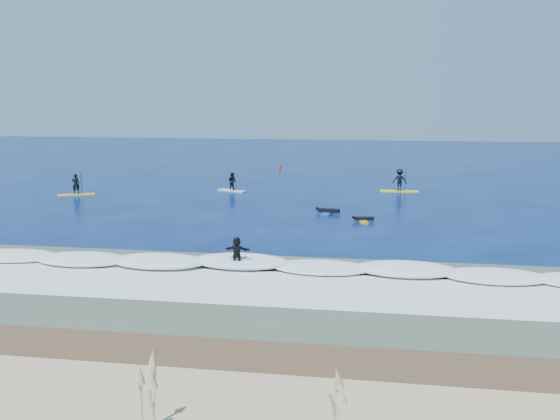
% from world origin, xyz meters
% --- Properties ---
extents(ground, '(160.00, 160.00, 0.00)m').
position_xyz_m(ground, '(0.00, 0.00, 0.00)').
color(ground, '#031143').
rests_on(ground, ground).
extents(wet_sand_strip, '(90.00, 5.00, 0.08)m').
position_xyz_m(wet_sand_strip, '(0.00, -21.50, 0.00)').
color(wet_sand_strip, '#453520').
rests_on(wet_sand_strip, ground).
extents(shallow_water, '(90.00, 13.00, 0.01)m').
position_xyz_m(shallow_water, '(0.00, -14.00, 0.01)').
color(shallow_water, '#394F3F').
rests_on(shallow_water, ground).
extents(breaking_wave, '(40.00, 6.00, 0.30)m').
position_xyz_m(breaking_wave, '(0.00, -10.00, 0.00)').
color(breaking_wave, white).
rests_on(breaking_wave, ground).
extents(whitewater, '(34.00, 5.00, 0.02)m').
position_xyz_m(whitewater, '(0.00, -13.00, 0.00)').
color(whitewater, silver).
rests_on(whitewater, ground).
extents(dune_grass, '(40.00, 4.00, 1.70)m').
position_xyz_m(dune_grass, '(0.00, -27.00, 1.85)').
color(dune_grass, '#CFBE7F').
rests_on(dune_grass, dune).
extents(sup_paddler_left, '(3.04, 2.03, 2.12)m').
position_xyz_m(sup_paddler_left, '(-17.51, 9.75, 0.66)').
color(sup_paddler_left, yellow).
rests_on(sup_paddler_left, ground).
extents(sup_paddler_center, '(2.73, 1.68, 1.89)m').
position_xyz_m(sup_paddler_center, '(-5.08, 14.09, 0.70)').
color(sup_paddler_center, silver).
rests_on(sup_paddler_center, ground).
extents(sup_paddler_right, '(3.33, 0.88, 2.33)m').
position_xyz_m(sup_paddler_right, '(9.43, 16.03, 0.91)').
color(sup_paddler_right, yellow).
rests_on(sup_paddler_right, ground).
extents(prone_paddler_near, '(1.47, 1.90, 0.39)m').
position_xyz_m(prone_paddler_near, '(6.65, 2.40, 0.13)').
color(prone_paddler_near, gold).
rests_on(prone_paddler_near, ground).
extents(prone_paddler_far, '(1.77, 2.28, 0.47)m').
position_xyz_m(prone_paddler_far, '(4.09, 4.87, 0.16)').
color(prone_paddler_far, blue).
rests_on(prone_paddler_far, ground).
extents(wave_surfer, '(2.07, 0.70, 1.48)m').
position_xyz_m(wave_surfer, '(0.99, -10.41, 0.83)').
color(wave_surfer, silver).
rests_on(wave_surfer, breaking_wave).
extents(marker_buoy, '(0.29, 0.29, 0.69)m').
position_xyz_m(marker_buoy, '(-3.45, 30.19, 0.30)').
color(marker_buoy, red).
rests_on(marker_buoy, ground).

